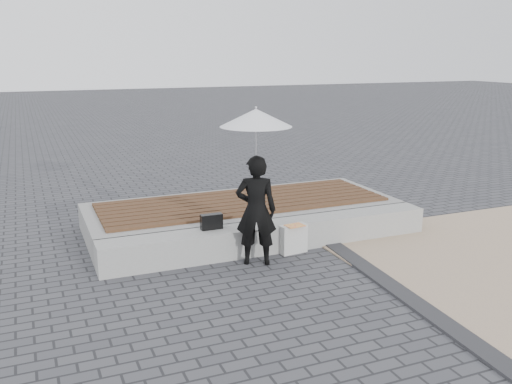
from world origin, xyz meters
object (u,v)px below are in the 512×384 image
seating_ledge (273,236)px  parasol (256,118)px  handbag (211,222)px  canvas_tote (293,239)px  woman (256,210)px

seating_ledge → parasol: parasol is taller
handbag → canvas_tote: size_ratio=0.73×
seating_ledge → parasol: (-0.45, -0.43, 1.78)m
woman → parasol: parasol is taller
canvas_tote → woman: bearing=-170.8°
woman → canvas_tote: size_ratio=3.59×
seating_ledge → parasol: bearing=-136.2°
handbag → canvas_tote: (1.12, -0.31, -0.30)m
canvas_tote → seating_ledge: bearing=123.5°
handbag → canvas_tote: handbag is taller
seating_ledge → canvas_tote: size_ratio=12.02×
parasol → handbag: bearing=133.6°
seating_ledge → handbag: size_ratio=16.37×
woman → parasol: bearing=-156.9°
woman → handbag: (-0.47, 0.49, -0.24)m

